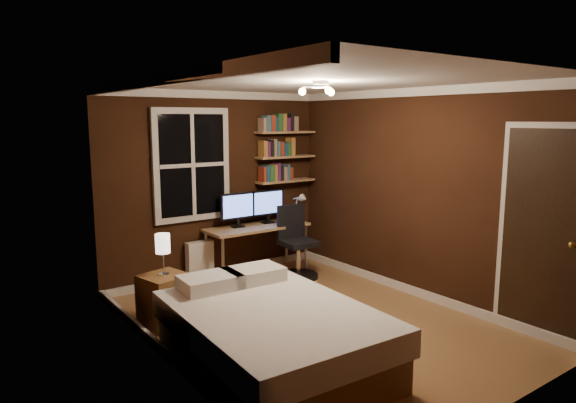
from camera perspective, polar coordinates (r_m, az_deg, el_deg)
floor at (r=5.58m, az=2.71°, el=-13.38°), size 4.20×4.20×0.00m
wall_back at (r=6.97m, az=-8.09°, el=1.75°), size 3.20×0.04×2.50m
wall_left at (r=4.42m, az=-13.58°, el=-2.68°), size 0.04×4.20×2.50m
wall_right at (r=6.34m, az=14.14°, el=0.84°), size 0.04×4.20×2.50m
ceiling at (r=5.16m, az=2.93°, el=13.18°), size 3.20×4.20×0.02m
window at (r=6.75m, az=-10.64°, el=4.01°), size 1.06×0.06×1.46m
door at (r=5.53m, az=26.40°, el=-3.41°), size 0.03×0.82×2.05m
door_knob at (r=5.37m, az=29.01°, el=-4.22°), size 0.06×0.06×0.06m
ceiling_fixture at (r=5.08m, az=3.64°, el=12.11°), size 0.44×0.44×0.18m
bookshelf_lower at (r=7.43m, az=-0.29°, el=2.30°), size 0.92×0.22×0.03m
books_row_lower at (r=7.42m, az=-0.29°, el=3.30°), size 0.54×0.16×0.23m
bookshelf_middle at (r=7.40m, az=-0.29°, el=4.99°), size 0.92×0.22×0.03m
books_row_middle at (r=7.39m, az=-0.29°, el=6.00°), size 0.54×0.16×0.23m
bookshelf_upper at (r=7.38m, az=-0.29°, el=7.70°), size 0.92×0.22×0.03m
books_row_upper at (r=7.38m, az=-0.29°, el=8.71°), size 0.54×0.16×0.23m
bed at (r=4.58m, az=-1.82°, el=-14.64°), size 1.53×2.06×0.68m
nightstand at (r=5.59m, az=-13.52°, el=-10.59°), size 0.52×0.52×0.54m
bedside_lamp at (r=5.45m, az=-13.71°, el=-5.75°), size 0.15×0.15×0.44m
radiator at (r=6.94m, az=-9.78°, el=-6.59°), size 0.36×0.13×0.54m
desk at (r=7.06m, az=-3.45°, el=-3.20°), size 1.45×0.54×0.69m
monitor_left at (r=6.93m, az=-5.61°, el=-0.96°), size 0.51×0.12×0.47m
monitor_right at (r=7.19m, az=-2.26°, el=-0.56°), size 0.51×0.12×0.47m
desk_lamp at (r=7.20m, az=1.20°, el=-0.66°), size 0.14×0.32×0.44m
office_chair at (r=7.01m, az=0.96°, el=-5.45°), size 0.54×0.54×0.98m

